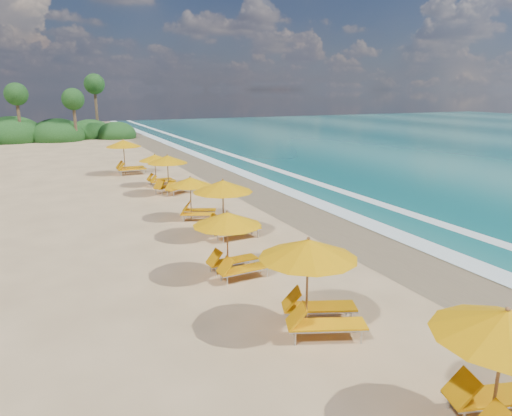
# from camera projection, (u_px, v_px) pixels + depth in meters

# --- Properties ---
(ground) EXTENTS (160.00, 160.00, 0.00)m
(ground) POSITION_uv_depth(u_px,v_px,m) (256.00, 235.00, 19.99)
(ground) COLOR tan
(ground) RESTS_ON ground
(wet_sand) EXTENTS (4.00, 160.00, 0.01)m
(wet_sand) POSITION_uv_depth(u_px,v_px,m) (334.00, 224.00, 21.62)
(wet_sand) COLOR #867450
(wet_sand) RESTS_ON ground
(surf_foam) EXTENTS (4.00, 160.00, 0.01)m
(surf_foam) POSITION_uv_depth(u_px,v_px,m) (380.00, 217.00, 22.72)
(surf_foam) COLOR white
(surf_foam) RESTS_ON ground
(station_1) EXTENTS (3.18, 3.09, 2.53)m
(station_1) POSITION_uv_depth(u_px,v_px,m) (510.00, 364.00, 8.11)
(station_1) COLOR olive
(station_1) RESTS_ON ground
(station_2) EXTENTS (3.31, 3.27, 2.55)m
(station_2) POSITION_uv_depth(u_px,v_px,m) (315.00, 278.00, 11.76)
(station_2) COLOR olive
(station_2) RESTS_ON ground
(station_3) EXTENTS (2.58, 2.41, 2.30)m
(station_3) POSITION_uv_depth(u_px,v_px,m) (232.00, 239.00, 15.29)
(station_3) COLOR olive
(station_3) RESTS_ON ground
(station_4) EXTENTS (2.89, 2.71, 2.54)m
(station_4) POSITION_uv_depth(u_px,v_px,m) (227.00, 204.00, 19.39)
(station_4) COLOR olive
(station_4) RESTS_ON ground
(station_5) EXTENTS (2.74, 2.72, 2.10)m
(station_5) POSITION_uv_depth(u_px,v_px,m) (194.00, 195.00, 22.25)
(station_5) COLOR olive
(station_5) RESTS_ON ground
(station_6) EXTENTS (3.27, 3.27, 2.41)m
(station_6) POSITION_uv_depth(u_px,v_px,m) (170.00, 172.00, 27.57)
(station_6) COLOR olive
(station_6) RESTS_ON ground
(station_7) EXTENTS (2.31, 2.15, 2.10)m
(station_7) POSITION_uv_depth(u_px,v_px,m) (158.00, 168.00, 30.05)
(station_7) COLOR olive
(station_7) RESTS_ON ground
(station_8) EXTENTS (2.82, 2.60, 2.60)m
(station_8) POSITION_uv_depth(u_px,v_px,m) (127.00, 154.00, 34.12)
(station_8) COLOR olive
(station_8) RESTS_ON ground
(treeline) EXTENTS (25.80, 8.80, 9.74)m
(treeline) POSITION_uv_depth(u_px,v_px,m) (22.00, 133.00, 55.68)
(treeline) COLOR #163D14
(treeline) RESTS_ON ground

